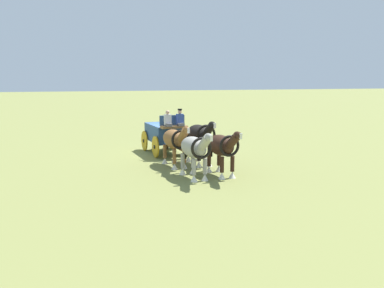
% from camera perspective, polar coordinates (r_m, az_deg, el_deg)
% --- Properties ---
extents(ground_plane, '(220.00, 220.00, 0.00)m').
position_cam_1_polar(ground_plane, '(24.52, -3.74, -1.20)').
color(ground_plane, olive).
extents(show_wagon, '(5.90, 2.16, 2.68)m').
position_cam_1_polar(show_wagon, '(24.18, -3.65, 1.43)').
color(show_wagon, '#2D4C7A').
rests_on(show_wagon, ground).
extents(draft_horse_rear_near, '(3.14, 1.16, 2.34)m').
position_cam_1_polar(draft_horse_rear_near, '(20.98, 1.04, 1.09)').
color(draft_horse_rear_near, black).
rests_on(draft_horse_rear_near, ground).
extents(draft_horse_rear_off, '(3.22, 1.10, 2.17)m').
position_cam_1_polar(draft_horse_rear_off, '(20.53, -2.31, 0.51)').
color(draft_horse_rear_off, brown).
rests_on(draft_horse_rear_off, ground).
extents(draft_horse_lead_near, '(3.05, 1.08, 2.18)m').
position_cam_1_polar(draft_horse_lead_near, '(18.63, 4.08, -0.38)').
color(draft_horse_lead_near, '#331E14').
rests_on(draft_horse_lead_near, ground).
extents(draft_horse_lead_off, '(3.07, 1.07, 2.17)m').
position_cam_1_polar(draft_horse_lead_off, '(18.12, 0.37, -0.66)').
color(draft_horse_lead_off, '#9E998E').
rests_on(draft_horse_lead_off, ground).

